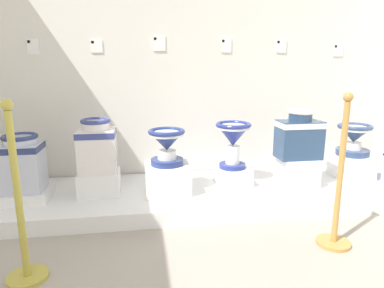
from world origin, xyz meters
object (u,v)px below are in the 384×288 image
object	(u,v)px
antique_toilet_leftmost	(233,137)
antique_toilet_pale_glazed	(354,137)
info_placard_sixth	(338,50)
antique_toilet_tall_cobalt	(167,143)
antique_toilet_rightmost	(22,161)
plinth_block_pale_glazed	(351,166)
info_placard_third	(159,43)
info_placard_second	(96,46)
plinth_block_broad_patterned	(296,171)
stanchion_post_near_left	(21,225)
plinth_block_squat_floral	(99,182)
stanchion_post_near_right	(338,198)
plinth_block_rightmost	(26,195)
plinth_block_tall_cobalt	(167,178)
info_placard_fourth	(226,45)
info_placard_first	(33,46)
antique_toilet_broad_patterned	(299,135)
info_placard_fifth	(281,46)
antique_toilet_squat_floral	(97,145)
plinth_block_leftmost	(232,175)

from	to	relation	value
antique_toilet_leftmost	antique_toilet_pale_glazed	bearing A→B (deg)	-0.42
info_placard_sixth	antique_toilet_tall_cobalt	bearing A→B (deg)	-162.80
antique_toilet_rightmost	info_placard_sixth	distance (m)	3.25
plinth_block_pale_glazed	info_placard_third	bearing A→B (deg)	166.48
info_placard_second	plinth_block_broad_patterned	bearing A→B (deg)	-17.25
info_placard_second	stanchion_post_near_left	xyz separation A→B (m)	(-0.30, -1.53, -1.07)
info_placard_third	antique_toilet_pale_glazed	bearing A→B (deg)	-13.52
antique_toilet_tall_cobalt	stanchion_post_near_left	size ratio (longest dim) A/B	0.30
plinth_block_squat_floral	stanchion_post_near_right	xyz separation A→B (m)	(1.69, -0.91, 0.12)
plinth_block_broad_patterned	stanchion_post_near_right	world-z (taller)	stanchion_post_near_right
antique_toilet_pale_glazed	stanchion_post_near_right	bearing A→B (deg)	-127.55
antique_toilet_rightmost	plinth_block_rightmost	bearing A→B (deg)	0.00
plinth_block_tall_cobalt	stanchion_post_near_left	size ratio (longest dim) A/B	0.36
info_placard_fourth	info_placard_first	bearing A→B (deg)	180.00
antique_toilet_rightmost	plinth_block_pale_glazed	world-z (taller)	antique_toilet_rightmost
plinth_block_broad_patterned	antique_toilet_broad_patterned	world-z (taller)	antique_toilet_broad_patterned
plinth_block_rightmost	plinth_block_squat_floral	bearing A→B (deg)	4.24
info_placard_fourth	info_placard_sixth	bearing A→B (deg)	-0.00
antique_toilet_broad_patterned	info_placard_fifth	world-z (taller)	info_placard_fifth
info_placard_third	info_placard_sixth	size ratio (longest dim) A/B	1.14
stanchion_post_near_right	plinth_block_tall_cobalt	bearing A→B (deg)	141.97
info_placard_third	info_placard_fourth	xyz separation A→B (m)	(0.67, -0.00, -0.01)
antique_toilet_leftmost	plinth_block_tall_cobalt	bearing A→B (deg)	-167.40
antique_toilet_squat_floral	plinth_block_pale_glazed	distance (m)	2.47
info_placard_fifth	info_placard_first	bearing A→B (deg)	180.00
plinth_block_leftmost	stanchion_post_near_right	world-z (taller)	stanchion_post_near_right
info_placard_second	info_placard_sixth	xyz separation A→B (m)	(2.48, 0.00, -0.02)
stanchion_post_near_right	info_placard_second	bearing A→B (deg)	139.80
plinth_block_rightmost	plinth_block_leftmost	size ratio (longest dim) A/B	1.09
antique_toilet_leftmost	info_placard_first	size ratio (longest dim) A/B	3.03
antique_toilet_squat_floral	plinth_block_leftmost	world-z (taller)	antique_toilet_squat_floral
antique_toilet_broad_patterned	stanchion_post_near_right	xyz separation A→B (m)	(-0.12, -0.87, -0.26)
info_placard_first	info_placard_third	distance (m)	1.16
antique_toilet_rightmost	plinth_block_broad_patterned	xyz separation A→B (m)	(2.40, 0.01, -0.20)
antique_toilet_rightmost	antique_toilet_squat_floral	size ratio (longest dim) A/B	1.03
antique_toilet_rightmost	plinth_block_squat_floral	distance (m)	0.64
plinth_block_leftmost	antique_toilet_pale_glazed	distance (m)	1.27
plinth_block_rightmost	antique_toilet_broad_patterned	size ratio (longest dim) A/B	0.87
antique_toilet_tall_cobalt	info_placard_second	xyz separation A→B (m)	(-0.61, 0.58, 0.83)
plinth_block_pale_glazed	info_placard_third	size ratio (longest dim) A/B	2.68
info_placard_sixth	plinth_block_broad_patterned	bearing A→B (deg)	-139.28
plinth_block_broad_patterned	info_placard_third	world-z (taller)	info_placard_third
plinth_block_broad_patterned	plinth_block_rightmost	bearing A→B (deg)	-179.82
plinth_block_rightmost	stanchion_post_near_right	bearing A→B (deg)	-20.73
plinth_block_pale_glazed	info_placard_fifth	bearing A→B (deg)	143.93
info_placard_second	stanchion_post_near_right	size ratio (longest dim) A/B	0.11
antique_toilet_squat_floral	stanchion_post_near_right	bearing A→B (deg)	-28.29
info_placard_first	info_placard_fourth	xyz separation A→B (m)	(1.83, -0.00, 0.03)
plinth_block_leftmost	plinth_block_broad_patterned	world-z (taller)	plinth_block_broad_patterned
plinth_block_rightmost	antique_toilet_rightmost	size ratio (longest dim) A/B	0.83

